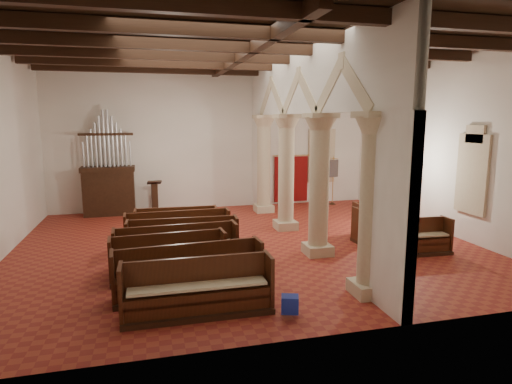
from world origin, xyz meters
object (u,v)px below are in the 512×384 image
at_px(aisle_pew_0, 418,242).
at_px(processional_banner, 333,188).
at_px(nave_pew_0, 198,297).
at_px(pipe_organ, 109,182).
at_px(lectern, 155,199).

bearing_deg(aisle_pew_0, processional_banner, 88.11).
bearing_deg(nave_pew_0, pipe_organ, 103.96).
bearing_deg(pipe_organ, aisle_pew_0, -39.81).
height_order(pipe_organ, aisle_pew_0, pipe_organ).
relative_size(processional_banner, nave_pew_0, 0.74).
bearing_deg(lectern, pipe_organ, 174.62).
bearing_deg(lectern, nave_pew_0, -91.22).
distance_m(processional_banner, aisle_pew_0, 7.46).
height_order(nave_pew_0, aisle_pew_0, nave_pew_0).
bearing_deg(processional_banner, nave_pew_0, -139.21).
distance_m(pipe_organ, lectern, 1.97).
distance_m(lectern, nave_pew_0, 10.07).
xyz_separation_m(processional_banner, nave_pew_0, (-7.34, -9.82, -0.39)).
distance_m(nave_pew_0, aisle_pew_0, 7.13).
bearing_deg(aisle_pew_0, pipe_organ, 143.12).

